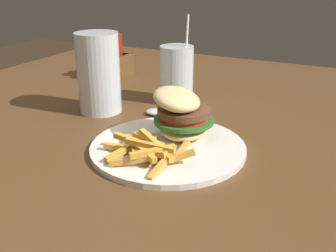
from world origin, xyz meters
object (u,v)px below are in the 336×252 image
at_px(meal_plate_near, 173,131).
at_px(spoon, 160,113).
at_px(condiment_caddy, 112,62).
at_px(juice_glass, 177,76).
at_px(beer_glass, 99,75).

distance_m(meal_plate_near, spoon, 0.16).
distance_m(meal_plate_near, condiment_caddy, 0.50).
height_order(juice_glass, condiment_caddy, juice_glass).
bearing_deg(beer_glass, spoon, -74.60).
distance_m(juice_glass, spoon, 0.11).
height_order(beer_glass, condiment_caddy, beer_glass).
distance_m(meal_plate_near, beer_glass, 0.24).
bearing_deg(juice_glass, spoon, -175.20).
distance_m(spoon, condiment_caddy, 0.35).
xyz_separation_m(juice_glass, spoon, (-0.10, -0.01, -0.06)).
bearing_deg(condiment_caddy, beer_glass, -150.56).
height_order(beer_glass, spoon, beer_glass).
bearing_deg(spoon, condiment_caddy, -46.78).
height_order(meal_plate_near, juice_glass, juice_glass).
height_order(meal_plate_near, condiment_caddy, condiment_caddy).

